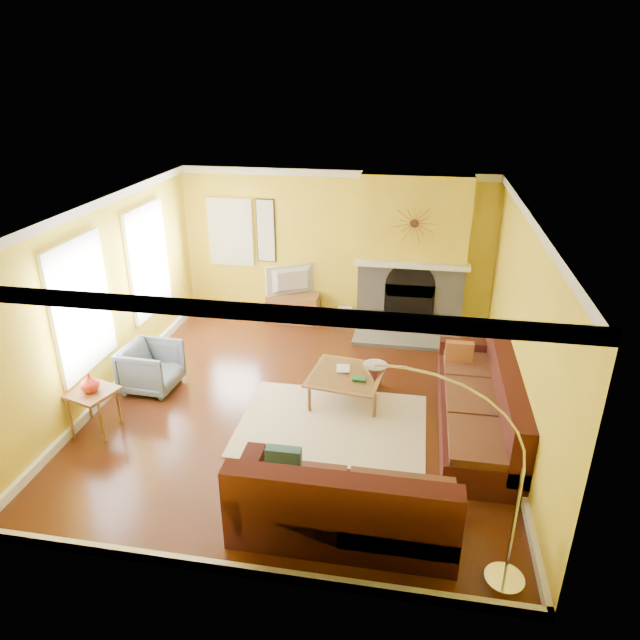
% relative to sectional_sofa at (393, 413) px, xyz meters
% --- Properties ---
extents(floor, '(5.50, 6.00, 0.02)m').
position_rel_sectional_sofa_xyz_m(floor, '(-1.27, 0.75, -0.46)').
color(floor, '#592712').
rests_on(floor, ground).
extents(ceiling, '(5.50, 6.00, 0.02)m').
position_rel_sectional_sofa_xyz_m(ceiling, '(-1.27, 0.75, 2.26)').
color(ceiling, white).
rests_on(ceiling, ground).
extents(wall_back, '(5.50, 0.02, 2.70)m').
position_rel_sectional_sofa_xyz_m(wall_back, '(-1.27, 3.76, 0.90)').
color(wall_back, yellow).
rests_on(wall_back, ground).
extents(wall_front, '(5.50, 0.02, 2.70)m').
position_rel_sectional_sofa_xyz_m(wall_front, '(-1.27, -2.26, 0.90)').
color(wall_front, yellow).
rests_on(wall_front, ground).
extents(wall_left, '(0.02, 6.00, 2.70)m').
position_rel_sectional_sofa_xyz_m(wall_left, '(-4.03, 0.75, 0.90)').
color(wall_left, yellow).
rests_on(wall_left, ground).
extents(wall_right, '(0.02, 6.00, 2.70)m').
position_rel_sectional_sofa_xyz_m(wall_right, '(1.49, 0.75, 0.90)').
color(wall_right, yellow).
rests_on(wall_right, ground).
extents(baseboard, '(5.50, 6.00, 0.12)m').
position_rel_sectional_sofa_xyz_m(baseboard, '(-1.27, 0.75, -0.39)').
color(baseboard, white).
rests_on(baseboard, floor).
extents(crown_molding, '(5.50, 6.00, 0.12)m').
position_rel_sectional_sofa_xyz_m(crown_molding, '(-1.27, 0.75, 2.19)').
color(crown_molding, white).
rests_on(crown_molding, ceiling).
extents(window_left_near, '(0.06, 1.22, 1.72)m').
position_rel_sectional_sofa_xyz_m(window_left_near, '(-3.99, 2.05, 1.05)').
color(window_left_near, white).
rests_on(window_left_near, wall_left).
extents(window_left_far, '(0.06, 1.22, 1.72)m').
position_rel_sectional_sofa_xyz_m(window_left_far, '(-3.99, 0.15, 1.05)').
color(window_left_far, white).
rests_on(window_left_far, wall_left).
extents(window_back, '(0.82, 0.06, 1.22)m').
position_rel_sectional_sofa_xyz_m(window_back, '(-3.17, 3.71, 1.10)').
color(window_back, white).
rests_on(window_back, wall_back).
extents(wall_art, '(0.34, 0.04, 1.14)m').
position_rel_sectional_sofa_xyz_m(wall_art, '(-2.52, 3.72, 1.15)').
color(wall_art, white).
rests_on(wall_art, wall_back).
extents(fireplace, '(1.80, 0.40, 2.70)m').
position_rel_sectional_sofa_xyz_m(fireplace, '(0.08, 3.55, 0.90)').
color(fireplace, gray).
rests_on(fireplace, floor).
extents(mantel, '(1.92, 0.22, 0.08)m').
position_rel_sectional_sofa_xyz_m(mantel, '(0.08, 3.31, 0.80)').
color(mantel, white).
rests_on(mantel, fireplace).
extents(hearth, '(1.80, 0.70, 0.06)m').
position_rel_sectional_sofa_xyz_m(hearth, '(0.08, 3.00, -0.42)').
color(hearth, gray).
rests_on(hearth, floor).
extents(sunburst, '(0.70, 0.04, 0.70)m').
position_rel_sectional_sofa_xyz_m(sunburst, '(0.08, 3.32, 1.50)').
color(sunburst, olive).
rests_on(sunburst, fireplace).
extents(rug, '(2.40, 1.80, 0.02)m').
position_rel_sectional_sofa_xyz_m(rug, '(-0.78, 0.29, -0.44)').
color(rug, beige).
rests_on(rug, floor).
extents(sectional_sofa, '(2.97, 3.91, 0.90)m').
position_rel_sectional_sofa_xyz_m(sectional_sofa, '(0.00, 0.00, 0.00)').
color(sectional_sofa, '#411714').
rests_on(sectional_sofa, floor).
extents(coffee_table, '(1.09, 1.09, 0.38)m').
position_rel_sectional_sofa_xyz_m(coffee_table, '(-0.69, 0.99, -0.26)').
color(coffee_table, white).
rests_on(coffee_table, floor).
extents(media_console, '(0.93, 0.42, 0.51)m').
position_rel_sectional_sofa_xyz_m(media_console, '(-1.99, 3.47, -0.19)').
color(media_console, brown).
rests_on(media_console, floor).
extents(tv, '(0.87, 0.57, 0.54)m').
position_rel_sectional_sofa_xyz_m(tv, '(-1.99, 3.47, 0.33)').
color(tv, black).
rests_on(tv, media_console).
extents(subwoofer, '(0.27, 0.27, 0.27)m').
position_rel_sectional_sofa_xyz_m(subwoofer, '(-1.07, 3.55, -0.32)').
color(subwoofer, white).
rests_on(subwoofer, floor).
extents(armchair, '(0.79, 0.77, 0.68)m').
position_rel_sectional_sofa_xyz_m(armchair, '(-3.47, 0.77, -0.11)').
color(armchair, slate).
rests_on(armchair, floor).
extents(side_table, '(0.65, 0.65, 0.58)m').
position_rel_sectional_sofa_xyz_m(side_table, '(-3.72, -0.34, -0.16)').
color(side_table, brown).
rests_on(side_table, floor).
extents(vase, '(0.28, 0.28, 0.25)m').
position_rel_sectional_sofa_xyz_m(vase, '(-3.72, -0.34, 0.25)').
color(vase, '#EC3B29').
rests_on(vase, side_table).
extents(book, '(0.21, 0.27, 0.02)m').
position_rel_sectional_sofa_xyz_m(book, '(-0.84, 1.09, -0.05)').
color(book, white).
rests_on(book, coffee_table).
extents(arc_lamp, '(1.34, 0.36, 2.11)m').
position_rel_sectional_sofa_xyz_m(arc_lamp, '(0.56, -1.89, 0.60)').
color(arc_lamp, silver).
rests_on(arc_lamp, floor).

